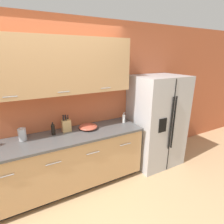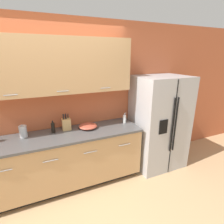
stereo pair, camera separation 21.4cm
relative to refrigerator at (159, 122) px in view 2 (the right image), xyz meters
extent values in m
plane|color=tan|center=(-1.82, -0.59, -0.85)|extent=(14.00, 14.00, 0.00)
cube|color=#BC5B38|center=(-1.82, 0.41, 0.45)|extent=(10.00, 0.05, 2.60)
cube|color=tan|center=(-1.68, 0.22, 1.04)|extent=(2.15, 0.32, 0.79)
cylinder|color=#99999E|center=(-2.33, 0.05, 0.71)|extent=(0.16, 0.01, 0.01)
cylinder|color=#99999E|center=(-1.68, 0.05, 0.71)|extent=(0.16, 0.01, 0.01)
cylinder|color=#99999E|center=(-1.04, 0.05, 0.71)|extent=(0.16, 0.01, 0.01)
cube|color=black|center=(-1.68, 0.10, -0.81)|extent=(2.27, 0.54, 0.09)
cube|color=tan|center=(-1.68, 0.06, -0.37)|extent=(2.31, 0.62, 0.78)
cube|color=#4C4C4C|center=(-1.68, 0.05, 0.03)|extent=(2.33, 0.64, 0.03)
cylinder|color=#99999E|center=(-2.52, -0.26, -0.16)|extent=(0.20, 0.01, 0.01)
cylinder|color=#99999E|center=(-1.96, -0.26, -0.16)|extent=(0.20, 0.01, 0.01)
cylinder|color=#99999E|center=(-1.41, -0.26, -0.16)|extent=(0.20, 0.01, 0.01)
cylinder|color=#99999E|center=(-0.85, -0.26, -0.16)|extent=(0.20, 0.01, 0.01)
cube|color=#B2B2B5|center=(0.00, 0.00, 0.00)|extent=(0.92, 0.74, 1.71)
cube|color=black|center=(0.00, -0.37, 0.00)|extent=(0.01, 0.01, 1.67)
cylinder|color=black|center=(-0.03, -0.39, 0.09)|extent=(0.02, 0.02, 0.94)
cylinder|color=black|center=(0.04, -0.39, 0.09)|extent=(0.02, 0.02, 0.94)
cube|color=black|center=(-0.21, -0.38, 0.09)|extent=(0.16, 0.01, 0.24)
cube|color=tan|center=(-1.65, 0.21, 0.15)|extent=(0.13, 0.10, 0.19)
cylinder|color=black|center=(-1.69, 0.23, 0.28)|extent=(0.01, 0.03, 0.08)
cylinder|color=black|center=(-1.69, 0.20, 0.28)|extent=(0.02, 0.04, 0.09)
cylinder|color=black|center=(-1.65, 0.23, 0.28)|extent=(0.02, 0.04, 0.08)
cylinder|color=black|center=(-1.65, 0.20, 0.27)|extent=(0.02, 0.03, 0.06)
cylinder|color=black|center=(-1.62, 0.23, 0.28)|extent=(0.02, 0.03, 0.07)
cylinder|color=white|center=(-0.66, 0.12, 0.12)|extent=(0.05, 0.05, 0.14)
cylinder|color=#B2B2B5|center=(-0.66, 0.12, 0.21)|extent=(0.02, 0.02, 0.04)
cylinder|color=#B2B2B5|center=(-0.65, 0.12, 0.23)|extent=(0.03, 0.01, 0.01)
cylinder|color=black|center=(-1.86, 0.18, 0.12)|extent=(0.06, 0.06, 0.14)
sphere|color=black|center=(-1.86, 0.18, 0.20)|extent=(0.05, 0.05, 0.05)
cylinder|color=black|center=(-1.86, 0.18, 0.21)|extent=(0.02, 0.02, 0.05)
cylinder|color=black|center=(-1.86, 0.18, 0.24)|extent=(0.02, 0.02, 0.01)
cylinder|color=#B7B7BA|center=(-2.27, 0.19, 0.13)|extent=(0.11, 0.11, 0.16)
cylinder|color=#B7B7BA|center=(-2.27, 0.19, 0.22)|extent=(0.11, 0.11, 0.01)
sphere|color=#B7B7BA|center=(-2.27, 0.19, 0.23)|extent=(0.02, 0.02, 0.02)
ellipsoid|color=#B24C38|center=(-1.32, 0.14, 0.09)|extent=(0.30, 0.30, 0.07)
camera|label=1|loc=(-2.20, -2.35, 1.18)|focal=28.00mm
camera|label=2|loc=(-2.01, -2.45, 1.18)|focal=28.00mm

